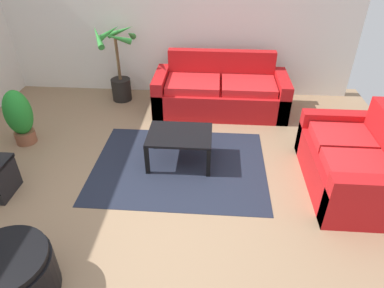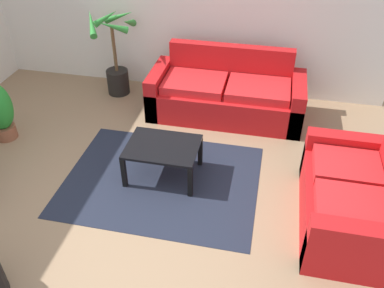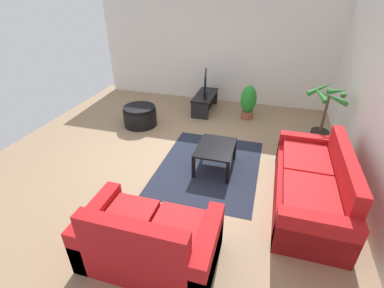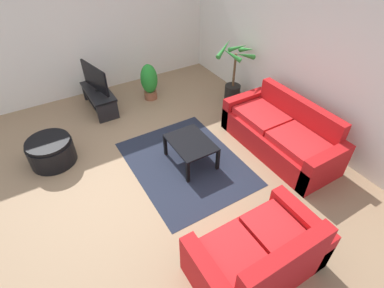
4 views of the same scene
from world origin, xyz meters
name	(u,v)px [view 1 (image 1 of 4)]	position (x,y,z in m)	size (l,w,h in m)	color
ground_plane	(152,201)	(0.00, 0.00, 0.00)	(6.60, 6.60, 0.00)	#937556
wall_back	(178,15)	(0.00, 3.00, 1.35)	(6.00, 0.06, 2.70)	silver
couch_main	(220,93)	(0.75, 2.28, 0.30)	(2.11, 0.90, 0.90)	red
couch_loveseat	(352,165)	(2.28, 0.46, 0.30)	(0.90, 1.51, 0.90)	red
coffee_table	(180,138)	(0.24, 0.78, 0.36)	(0.80, 0.61, 0.42)	black
area_rug	(179,165)	(0.24, 0.68, 0.00)	(2.20, 1.70, 0.01)	#1E2333
potted_palm	(119,71)	(-0.97, 2.56, 0.53)	(0.73, 0.70, 1.27)	black
potted_plant_small	(19,116)	(-1.99, 1.08, 0.42)	(0.36, 0.36, 0.80)	brown
ottoman	(9,276)	(-0.96, -1.20, 0.22)	(0.74, 0.74, 0.44)	black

